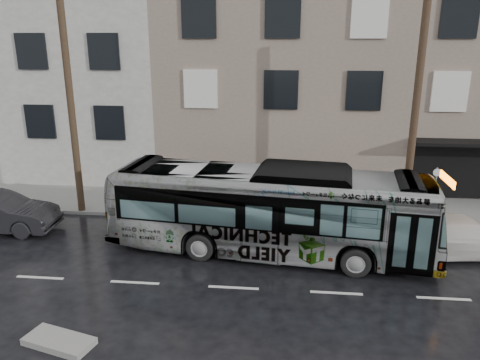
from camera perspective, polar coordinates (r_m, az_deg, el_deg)
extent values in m
plane|color=black|center=(17.32, 0.15, -8.87)|extent=(120.00, 120.00, 0.00)
cube|color=gray|center=(21.79, 1.42, -3.07)|extent=(90.00, 3.60, 0.15)
cube|color=gray|center=(28.49, 13.09, 12.47)|extent=(20.00, 12.00, 11.00)
cylinder|color=#443422|center=(19.67, 20.55, 7.44)|extent=(0.30, 0.30, 9.00)
cylinder|color=#443422|center=(21.05, -19.87, 8.09)|extent=(0.30, 0.30, 9.00)
cylinder|color=slate|center=(20.72, 22.55, -1.77)|extent=(0.06, 0.06, 2.40)
imported|color=#B2B2B2|center=(16.80, 3.62, -3.72)|extent=(11.90, 4.11, 3.25)
imported|color=silver|center=(18.75, 25.48, -6.17)|extent=(5.10, 2.61, 1.42)
cube|color=#9B9993|center=(13.52, -21.19, -17.87)|extent=(1.95, 1.26, 0.18)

